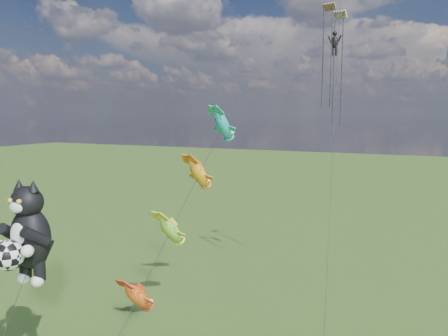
% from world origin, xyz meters
% --- Properties ---
extents(cat_kite_rig, '(2.82, 4.28, 11.08)m').
position_xyz_m(cat_kite_rig, '(1.26, 1.33, 8.14)').
color(cat_kite_rig, brown).
rests_on(cat_kite_rig, ground).
extents(fish_windsock_rig, '(2.31, 15.86, 16.28)m').
position_xyz_m(fish_windsock_rig, '(7.24, 8.09, 9.14)').
color(fish_windsock_rig, brown).
rests_on(fish_windsock_rig, ground).
extents(parafoil_rig, '(3.60, 17.31, 26.67)m').
position_xyz_m(parafoil_rig, '(13.91, 19.24, 19.51)').
color(parafoil_rig, brown).
rests_on(parafoil_rig, ground).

